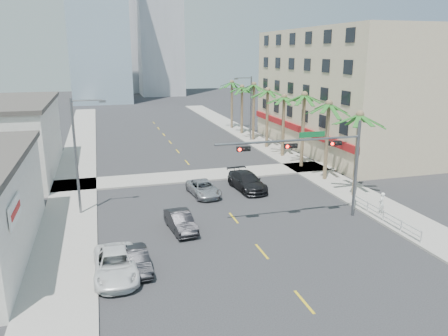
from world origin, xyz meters
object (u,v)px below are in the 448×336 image
object	(u,v)px
car_parked_mid	(137,260)
car_lane_center	(203,188)
pedestrian	(381,203)
car_lane_left	(181,221)
car_lane_right	(247,181)
car_parked_far	(116,265)
traffic_signal_mast	(319,154)

from	to	relation	value
car_parked_mid	car_lane_center	distance (m)	14.01
car_lane_center	pedestrian	bearing A→B (deg)	-40.49
car_lane_left	car_lane_right	xyz separation A→B (m)	(7.58, 7.69, 0.11)
car_parked_far	car_lane_center	xyz separation A→B (m)	(8.07, 12.63, -0.07)
car_parked_mid	pedestrian	bearing A→B (deg)	7.12
traffic_signal_mast	pedestrian	distance (m)	6.73
car_lane_right	car_lane_left	bearing A→B (deg)	-139.77
car_lane_right	pedestrian	world-z (taller)	pedestrian
car_parked_mid	car_lane_left	xyz separation A→B (m)	(3.50, 5.03, 0.07)
car_parked_mid	car_lane_center	bearing A→B (deg)	56.70
car_parked_mid	car_lane_right	distance (m)	16.87
car_parked_far	car_lane_left	world-z (taller)	car_parked_far
car_parked_far	pedestrian	xyz separation A→B (m)	(20.13, 4.12, 0.28)
car_lane_left	pedestrian	distance (m)	15.48
car_lane_center	pedestrian	world-z (taller)	pedestrian
car_parked_mid	car_parked_far	size ratio (longest dim) A/B	0.73
car_parked_far	traffic_signal_mast	bearing A→B (deg)	17.46
car_parked_mid	car_parked_far	world-z (taller)	car_parked_far
car_parked_far	car_lane_left	xyz separation A→B (m)	(4.71, 5.44, -0.03)
traffic_signal_mast	car_parked_far	bearing A→B (deg)	-162.64
traffic_signal_mast	car_parked_far	xyz separation A→B (m)	(-14.80, -4.63, -4.35)
car_parked_far	pedestrian	size ratio (longest dim) A/B	3.06
car_parked_far	car_lane_right	bearing A→B (deg)	47.00
car_lane_left	car_lane_center	distance (m)	7.94
car_lane_left	car_lane_right	bearing A→B (deg)	39.14
car_lane_right	pedestrian	bearing A→B (deg)	-54.15
car_lane_center	car_lane_right	distance (m)	4.25
car_parked_mid	car_lane_left	distance (m)	6.13
traffic_signal_mast	car_lane_left	world-z (taller)	traffic_signal_mast
car_parked_mid	car_lane_right	world-z (taller)	car_lane_right
traffic_signal_mast	car_parked_mid	distance (m)	14.90
car_lane_center	car_parked_far	bearing A→B (deg)	-127.87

